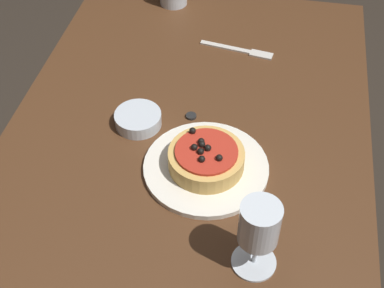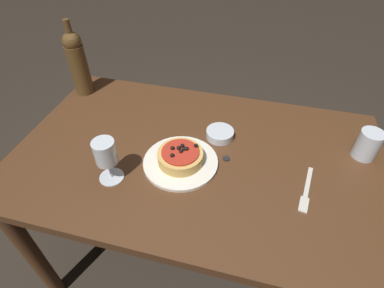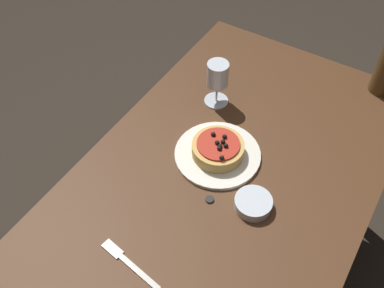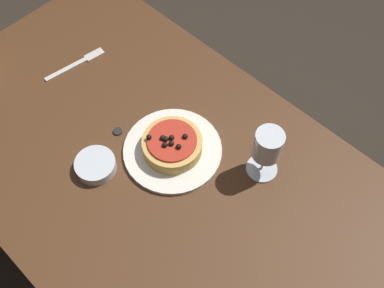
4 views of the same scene
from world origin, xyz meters
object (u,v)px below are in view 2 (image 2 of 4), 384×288
object	(u,v)px
dinner_plate	(181,162)
wine_glass	(106,154)
fork	(306,192)
wine_bottle	(78,62)
pizza	(180,156)
bottle_cap	(226,159)
side_bowl	(220,134)
dining_table	(197,172)
water_cup	(368,145)

from	to	relation	value
dinner_plate	wine_glass	xyz separation A→B (m)	(0.20, 0.12, 0.10)
fork	wine_bottle	bearing A→B (deg)	-100.84
pizza	bottle_cap	bearing A→B (deg)	-158.66
wine_bottle	side_bowl	size ratio (longest dim) A/B	3.13
dinner_plate	side_bowl	world-z (taller)	side_bowl
wine_glass	fork	distance (m)	0.63
dining_table	side_bowl	distance (m)	0.17
fork	wine_glass	bearing A→B (deg)	-71.99
fork	water_cup	bearing A→B (deg)	147.43
water_cup	fork	xyz separation A→B (m)	(0.19, 0.22, -0.05)
side_bowl	fork	world-z (taller)	side_bowl
wine_glass	wine_bottle	distance (m)	0.56
water_cup	fork	size ratio (longest dim) A/B	0.55
wine_bottle	water_cup	distance (m)	1.17
dinner_plate	fork	bearing A→B (deg)	177.01
wine_glass	bottle_cap	size ratio (longest dim) A/B	6.55
wine_bottle	bottle_cap	size ratio (longest dim) A/B	13.49
dining_table	wine_bottle	xyz separation A→B (m)	(0.59, -0.27, 0.24)
dinner_plate	pizza	size ratio (longest dim) A/B	1.67
dining_table	fork	bearing A→B (deg)	167.70
pizza	bottle_cap	world-z (taller)	pizza
dining_table	wine_glass	xyz separation A→B (m)	(0.25, 0.18, 0.21)
dinner_plate	wine_bottle	distance (m)	0.65
wine_glass	fork	size ratio (longest dim) A/B	0.82
bottle_cap	wine_bottle	bearing A→B (deg)	-21.05
wine_glass	bottle_cap	xyz separation A→B (m)	(-0.35, -0.18, -0.10)
wine_glass	water_cup	distance (m)	0.87
dining_table	fork	distance (m)	0.39
dining_table	side_bowl	bearing A→B (deg)	-118.38
dining_table	pizza	size ratio (longest dim) A/B	8.46
wine_glass	bottle_cap	distance (m)	0.41
pizza	water_cup	world-z (taller)	water_cup
fork	pizza	bearing A→B (deg)	-84.00
dinner_plate	water_cup	bearing A→B (deg)	-162.06
dining_table	side_bowl	xyz separation A→B (m)	(-0.06, -0.11, 0.11)
wine_bottle	fork	bearing A→B (deg)	160.14
bottle_cap	fork	bearing A→B (deg)	163.33
dining_table	wine_glass	world-z (taller)	wine_glass
wine_glass	water_cup	size ratio (longest dim) A/B	1.49
side_bowl	pizza	bearing A→B (deg)	58.36
pizza	water_cup	xyz separation A→B (m)	(-0.61, -0.20, 0.02)
water_cup	dinner_plate	bearing A→B (deg)	17.94
wine_glass	wine_bottle	size ratio (longest dim) A/B	0.49
side_bowl	fork	distance (m)	0.37
wine_bottle	fork	xyz separation A→B (m)	(-0.96, 0.35, -0.14)
pizza	water_cup	bearing A→B (deg)	-162.08
dining_table	fork	size ratio (longest dim) A/B	6.77
wine_glass	side_bowl	world-z (taller)	wine_glass
fork	bottle_cap	xyz separation A→B (m)	(0.27, -0.08, 0.00)
wine_bottle	fork	size ratio (longest dim) A/B	1.68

